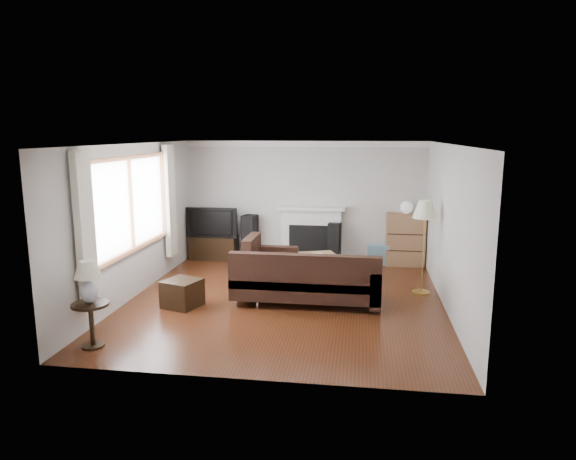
# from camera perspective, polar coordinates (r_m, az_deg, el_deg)

# --- Properties ---
(room) EXTENTS (5.10, 5.60, 2.54)m
(room) POSITION_cam_1_polar(r_m,az_deg,el_deg) (8.09, -0.30, 0.65)
(room) COLOR #482110
(room) RESTS_ON ground
(window) EXTENTS (0.12, 2.74, 1.54)m
(window) POSITION_cam_1_polar(r_m,az_deg,el_deg) (8.56, -16.98, 2.77)
(window) COLOR brown
(window) RESTS_ON room
(curtain_near) EXTENTS (0.10, 0.35, 2.10)m
(curtain_near) POSITION_cam_1_polar(r_m,az_deg,el_deg) (7.23, -21.61, -0.14)
(curtain_near) COLOR #EDE6CF
(curtain_near) RESTS_ON room
(curtain_far) EXTENTS (0.10, 0.35, 2.10)m
(curtain_far) POSITION_cam_1_polar(r_m,az_deg,el_deg) (9.94, -12.98, 3.16)
(curtain_far) COLOR #EDE6CF
(curtain_far) RESTS_ON room
(fireplace) EXTENTS (1.40, 0.26, 1.15)m
(fireplace) POSITION_cam_1_polar(r_m,az_deg,el_deg) (10.77, 2.56, -0.44)
(fireplace) COLOR white
(fireplace) RESTS_ON room
(tv_stand) EXTENTS (0.99, 0.44, 0.49)m
(tv_stand) POSITION_cam_1_polar(r_m,az_deg,el_deg) (11.09, -8.21, -1.95)
(tv_stand) COLOR black
(tv_stand) RESTS_ON ground
(television) EXTENTS (1.10, 0.14, 0.63)m
(television) POSITION_cam_1_polar(r_m,az_deg,el_deg) (10.98, -8.29, 0.92)
(television) COLOR black
(television) RESTS_ON tv_stand
(speaker_left) EXTENTS (0.34, 0.37, 0.96)m
(speaker_left) POSITION_cam_1_polar(r_m,az_deg,el_deg) (10.88, -4.27, -0.85)
(speaker_left) COLOR black
(speaker_left) RESTS_ON ground
(speaker_right) EXTENTS (0.28, 0.32, 0.85)m
(speaker_right) POSITION_cam_1_polar(r_m,az_deg,el_deg) (10.68, 5.18, -1.41)
(speaker_right) COLOR black
(speaker_right) RESTS_ON ground
(bookshelf) EXTENTS (0.77, 0.37, 1.06)m
(bookshelf) POSITION_cam_1_polar(r_m,az_deg,el_deg) (10.66, 12.89, -1.06)
(bookshelf) COLOR #8E6442
(bookshelf) RESTS_ON ground
(globe_lamp) EXTENTS (0.26, 0.26, 0.26)m
(globe_lamp) POSITION_cam_1_polar(r_m,az_deg,el_deg) (10.55, 13.05, 2.45)
(globe_lamp) COLOR white
(globe_lamp) RESTS_ON bookshelf
(sectional_sofa) EXTENTS (2.52, 1.84, 0.81)m
(sectional_sofa) POSITION_cam_1_polar(r_m,az_deg,el_deg) (8.16, 2.07, -5.34)
(sectional_sofa) COLOR black
(sectional_sofa) RESTS_ON ground
(coffee_table) EXTENTS (1.36, 1.03, 0.47)m
(coffee_table) POSITION_cam_1_polar(r_m,az_deg,el_deg) (9.41, 1.78, -4.22)
(coffee_table) COLOR #987349
(coffee_table) RESTS_ON ground
(footstool) EXTENTS (0.64, 0.64, 0.42)m
(footstool) POSITION_cam_1_polar(r_m,az_deg,el_deg) (8.21, -11.67, -6.89)
(footstool) COLOR black
(footstool) RESTS_ON ground
(floor_lamp) EXTENTS (0.44, 0.44, 1.58)m
(floor_lamp) POSITION_cam_1_polar(r_m,az_deg,el_deg) (8.83, 14.79, -1.90)
(floor_lamp) COLOR gold
(floor_lamp) RESTS_ON ground
(side_table) EXTENTS (0.46, 0.46, 0.58)m
(side_table) POSITION_cam_1_polar(r_m,az_deg,el_deg) (7.02, -20.98, -9.82)
(side_table) COLOR black
(side_table) RESTS_ON ground
(table_lamp) EXTENTS (0.33, 0.33, 0.54)m
(table_lamp) POSITION_cam_1_polar(r_m,az_deg,el_deg) (6.85, -21.29, -5.44)
(table_lamp) COLOR silver
(table_lamp) RESTS_ON side_table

